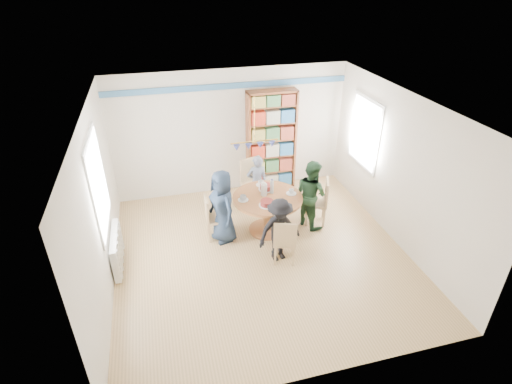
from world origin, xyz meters
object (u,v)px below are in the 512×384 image
object	(u,v)px
dining_table	(267,206)
person_left	(223,207)
chair_far	(253,180)
person_far	(257,182)
chair_left	(212,216)
chair_near	(285,240)
bookshelf	(271,142)
person_near	(279,230)
chair_right	(320,200)
radiator	(117,250)
person_right	(311,194)

from	to	relation	value
dining_table	person_left	world-z (taller)	person_left
chair_far	person_far	bearing A→B (deg)	-72.23
person_left	chair_left	bearing A→B (deg)	-136.14
chair_near	bookshelf	bearing A→B (deg)	78.57
person_left	bookshelf	xyz separation A→B (m)	(1.41, 1.71, 0.40)
chair_left	person_near	bearing A→B (deg)	-42.46
chair_far	dining_table	bearing A→B (deg)	-88.78
dining_table	person_far	xyz separation A→B (m)	(0.03, 0.87, 0.04)
chair_right	person_near	distance (m)	1.42
chair_left	person_far	size ratio (longest dim) A/B	0.72
chair_right	chair_far	distance (m)	1.48
radiator	chair_far	distance (m)	3.04
dining_table	chair_left	world-z (taller)	chair_left
chair_far	person_near	size ratio (longest dim) A/B	0.87
dining_table	person_far	size ratio (longest dim) A/B	1.10
person_right	person_near	world-z (taller)	person_right
person_left	person_right	bearing A→B (deg)	73.70
person_near	bookshelf	xyz separation A→B (m)	(0.59, 2.52, 0.51)
person_near	bookshelf	distance (m)	2.64
radiator	chair_near	world-z (taller)	chair_near
radiator	bookshelf	xyz separation A→B (m)	(3.26, 2.04, 0.75)
chair_near	bookshelf	world-z (taller)	bookshelf
chair_left	person_right	bearing A→B (deg)	-1.14
chair_right	person_near	xyz separation A→B (m)	(-1.11, -0.88, 0.08)
radiator	chair_far	size ratio (longest dim) A/B	0.97
chair_far	person_far	world-z (taller)	person_far
dining_table	bookshelf	distance (m)	1.83
person_right	person_near	xyz separation A→B (m)	(-0.90, -0.87, -0.09)
chair_left	person_near	xyz separation A→B (m)	(0.99, -0.91, 0.12)
person_left	person_far	xyz separation A→B (m)	(0.88, 0.92, -0.11)
radiator	person_left	distance (m)	1.92
person_right	bookshelf	world-z (taller)	bookshelf
chair_right	chair_near	world-z (taller)	chair_right
chair_far	person_left	world-z (taller)	person_left
person_far	radiator	bearing A→B (deg)	21.82
dining_table	chair_far	distance (m)	1.02
chair_near	person_near	size ratio (longest dim) A/B	0.73
radiator	chair_near	distance (m)	2.80
chair_near	person_left	xyz separation A→B (m)	(-0.87, 0.94, 0.22)
dining_table	chair_left	xyz separation A→B (m)	(-1.03, 0.05, -0.09)
dining_table	radiator	bearing A→B (deg)	-171.97
chair_near	person_right	bearing A→B (deg)	49.74
dining_table	person_right	distance (m)	0.87
chair_left	radiator	bearing A→B (deg)	-165.64
person_right	person_far	world-z (taller)	person_right
person_left	chair_near	bearing A→B (deg)	24.69
person_far	person_right	bearing A→B (deg)	131.45
chair_left	chair_near	distance (m)	1.47
person_left	person_near	world-z (taller)	person_left
bookshelf	person_far	bearing A→B (deg)	-123.84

